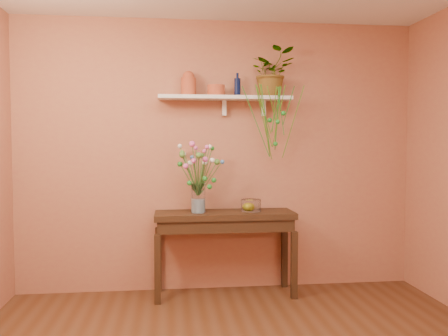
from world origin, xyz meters
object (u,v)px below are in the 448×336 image
object	(u,v)px
spider_plant	(272,73)
glass_bowl	(251,206)
sideboard	(225,224)
bouquet	(199,164)
glass_vase	(198,200)
blue_bottle	(237,87)
terracotta_jug	(189,84)

from	to	relation	value
spider_plant	glass_bowl	bearing A→B (deg)	-150.54
sideboard	bouquet	distance (m)	0.64
spider_plant	glass_vase	xyz separation A→B (m)	(-0.74, -0.16, -1.24)
blue_bottle	glass_bowl	xyz separation A→B (m)	(0.11, -0.13, -1.16)
terracotta_jug	blue_bottle	size ratio (longest dim) A/B	1.05
glass_vase	glass_bowl	world-z (taller)	glass_vase
sideboard	blue_bottle	bearing A→B (deg)	43.52
bouquet	glass_bowl	world-z (taller)	bouquet
spider_plant	glass_bowl	distance (m)	1.33
sideboard	spider_plant	bearing A→B (deg)	15.37
blue_bottle	bouquet	xyz separation A→B (m)	(-0.40, -0.19, -0.75)
terracotta_jug	spider_plant	xyz separation A→B (m)	(0.83, 0.01, 0.12)
glass_vase	bouquet	world-z (taller)	bouquet
bouquet	glass_bowl	distance (m)	0.66
terracotta_jug	glass_vase	distance (m)	1.13
sideboard	glass_vase	world-z (taller)	glass_vase
sideboard	terracotta_jug	distance (m)	1.40
terracotta_jug	bouquet	world-z (taller)	terracotta_jug
spider_plant	glass_vase	distance (m)	1.46
blue_bottle	spider_plant	distance (m)	0.37
sideboard	terracotta_jug	xyz separation A→B (m)	(-0.34, 0.13, 1.36)
spider_plant	sideboard	bearing A→B (deg)	-164.63
sideboard	blue_bottle	world-z (taller)	blue_bottle
blue_bottle	spider_plant	size ratio (longest dim) A/B	0.48
spider_plant	bouquet	size ratio (longest dim) A/B	0.91
terracotta_jug	blue_bottle	distance (m)	0.48
glass_vase	glass_bowl	size ratio (longest dim) A/B	1.45
spider_plant	glass_bowl	size ratio (longest dim) A/B	2.46
sideboard	glass_bowl	xyz separation A→B (m)	(0.26, 0.00, 0.17)
terracotta_jug	glass_vase	xyz separation A→B (m)	(0.08, -0.15, -1.12)
bouquet	sideboard	bearing A→B (deg)	11.66
terracotta_jug	glass_bowl	xyz separation A→B (m)	(0.60, -0.12, -1.18)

